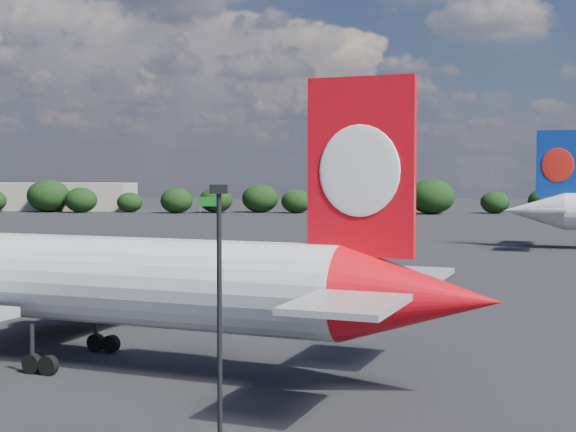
{
  "coord_description": "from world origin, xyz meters",
  "views": [
    {
      "loc": [
        19.77,
        -36.49,
        10.55
      ],
      "look_at": [
        16.0,
        12.0,
        8.0
      ],
      "focal_mm": 50.0,
      "sensor_mm": 36.0,
      "label": 1
    }
  ],
  "objects": [
    {
      "name": "highway_sign",
      "position": [
        -18.0,
        176.0,
        3.13
      ],
      "size": [
        6.0,
        0.3,
        4.5
      ],
      "color": "#13601B",
      "rests_on": "ground"
    },
    {
      "name": "ground",
      "position": [
        0.0,
        60.0,
        0.0
      ],
      "size": [
        500.0,
        500.0,
        0.0
      ],
      "primitive_type": "plane",
      "color": "black",
      "rests_on": "ground"
    },
    {
      "name": "terminal_building",
      "position": [
        -65.0,
        192.0,
        4.0
      ],
      "size": [
        42.0,
        16.0,
        8.0
      ],
      "color": "gray",
      "rests_on": "ground"
    },
    {
      "name": "billboard_yellow",
      "position": [
        12.0,
        182.0,
        3.87
      ],
      "size": [
        5.0,
        0.3,
        5.5
      ],
      "color": "gold",
      "rests_on": "ground"
    },
    {
      "name": "apron_lamp_post",
      "position": [
        15.72,
        -11.97,
        5.75
      ],
      "size": [
        0.55,
        0.3,
        10.22
      ],
      "color": "black",
      "rests_on": "ground"
    },
    {
      "name": "horizon_treeline",
      "position": [
        15.03,
        179.94,
        3.82
      ],
      "size": [
        204.04,
        15.62,
        9.27
      ],
      "color": "black",
      "rests_on": "ground"
    },
    {
      "name": "qantas_airliner",
      "position": [
        3.59,
        7.04,
        4.62
      ],
      "size": [
        45.63,
        43.77,
        15.17
      ],
      "color": "silver",
      "rests_on": "ground"
    }
  ]
}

